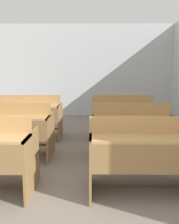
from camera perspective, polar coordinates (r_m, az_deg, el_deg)
wall_back at (r=8.31m, az=-2.38°, el=8.97°), size 5.96×0.06×2.84m
bench_front_right at (r=3.18m, az=11.84°, el=-8.82°), size 1.29×0.75×0.93m
bench_second_left at (r=4.51m, az=-16.57°, el=-3.61°), size 1.29×0.75×0.93m
bench_second_right at (r=4.38m, az=9.09°, el=-3.72°), size 1.29×0.75×0.93m
bench_third_left at (r=5.72m, az=-12.80°, el=-0.75°), size 1.29×0.75×0.93m
bench_third_right at (r=5.61m, az=7.16°, el=-0.78°), size 1.29×0.75×0.93m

